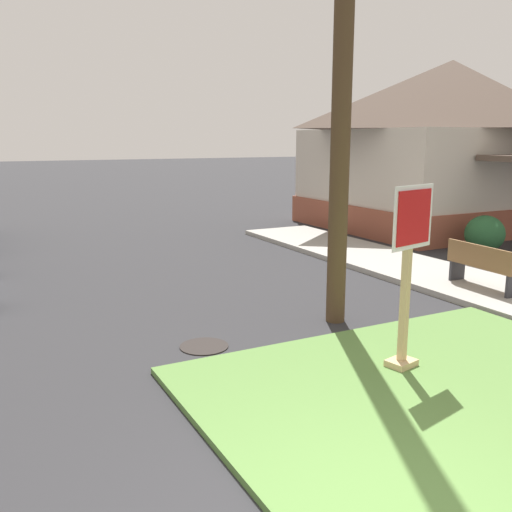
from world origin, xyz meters
TOP-DOWN VIEW (x-y plane):
  - grass_corner_patch at (2.25, 1.45)m, footprint 5.69×4.70m
  - sidewalk_strip at (6.30, 5.23)m, footprint 2.20×15.12m
  - stop_sign at (2.27, 2.37)m, footprint 0.76×0.35m
  - manhole_cover at (0.36, 4.36)m, footprint 0.70×0.70m
  - street_bench at (6.12, 4.50)m, footprint 0.50×1.59m
  - corner_house at (12.21, 11.45)m, footprint 8.71×8.07m
  - shrub_near_porch at (9.53, 7.37)m, footprint 1.02×1.02m

SIDE VIEW (x-z plane):
  - manhole_cover at x=0.36m, z-range 0.00..0.02m
  - grass_corner_patch at x=2.25m, z-range 0.00..0.08m
  - sidewalk_strip at x=6.30m, z-range 0.00..0.12m
  - shrub_near_porch at x=9.53m, z-range 0.00..0.97m
  - street_bench at x=6.12m, z-range 0.16..1.01m
  - stop_sign at x=2.27m, z-range 0.08..2.38m
  - corner_house at x=12.21m, z-range 0.07..5.55m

